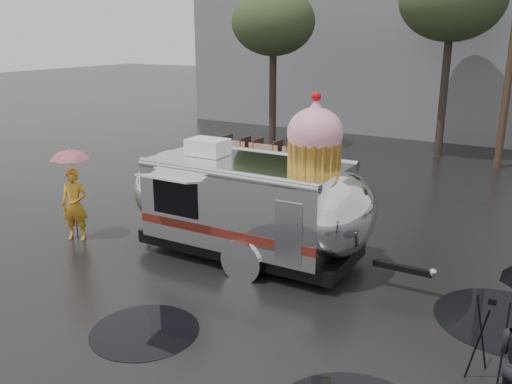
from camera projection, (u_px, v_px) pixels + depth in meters
The scene contains 9 objects.
ground at pixel (264, 298), 10.85m from camera, with size 120.00×120.00×0.00m, color black.
puddles at pixel (409, 378), 8.34m from camera, with size 8.48×6.50×0.01m.
grey_building at pixel (413, 6), 30.74m from camera, with size 22.00×12.00×13.00m, color slate.
tree_left at pixel (273, 23), 23.42m from camera, with size 3.64×3.64×6.95m.
barricade_row at pixel (267, 151), 21.63m from camera, with size 4.30×0.80×1.00m.
airstream_trailer at pixel (252, 200), 12.43m from camera, with size 7.49×2.88×4.03m.
person_left at pixel (75, 205), 13.67m from camera, with size 0.66×0.44×1.85m, color gold.
umbrella_pink at pixel (71, 165), 13.37m from camera, with size 1.21×1.21×2.37m.
tripod at pixel (488, 333), 8.13m from camera, with size 0.50×0.57×1.36m.
Camera 1 is at (4.85, -8.50, 5.13)m, focal length 38.00 mm.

